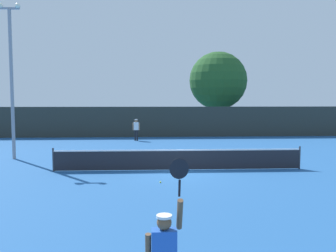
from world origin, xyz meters
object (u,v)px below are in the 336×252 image
light_pole (11,72)px  parked_car_mid (223,122)px  parked_car_far (255,123)px  player_serving (165,250)px  parked_car_near (133,123)px  tennis_ball (160,182)px  player_receiving (136,127)px  large_tree (218,81)px

light_pole → parked_car_mid: size_ratio=1.93×
parked_car_far → light_pole: bearing=-129.6°
parked_car_mid → parked_car_far: size_ratio=0.98×
player_serving → parked_car_mid: size_ratio=0.56×
light_pole → player_serving: bearing=-62.1°
parked_car_near → parked_car_mid: size_ratio=0.99×
tennis_ball → parked_car_mid: parked_car_mid is taller
light_pole → parked_car_far: light_pole is taller
tennis_ball → parked_car_near: bearing=95.6°
parked_car_far → parked_car_mid: bearing=156.5°
light_pole → parked_car_mid: (15.44, 18.43, -3.98)m
tennis_ball → light_pole: bearing=142.9°
tennis_ball → parked_car_far: (10.52, 22.55, 0.74)m
parked_car_mid → player_serving: bearing=-98.8°
player_receiving → parked_car_near: parked_car_near is taller
tennis_ball → light_pole: 10.94m
parked_car_near → parked_car_mid: 10.02m
light_pole → large_tree: 21.39m
player_serving → large_tree: (6.63, 30.41, 4.00)m
parked_car_mid → large_tree: bearing=-109.3°
parked_car_near → parked_car_far: size_ratio=0.97×
tennis_ball → large_tree: (6.45, 21.84, 5.03)m
tennis_ball → parked_car_near: size_ratio=0.02×
player_receiving → large_tree: size_ratio=0.21×
player_receiving → light_pole: (-6.39, -8.05, 3.72)m
tennis_ball → parked_car_near: (-2.15, 21.96, 0.74)m
tennis_ball → parked_car_far: 24.90m
large_tree → parked_car_far: large_tree is taller
light_pole → large_tree: (14.32, 15.88, 0.31)m
player_serving → light_pole: size_ratio=0.29×
parked_car_mid → player_receiving: bearing=-126.7°
large_tree → parked_car_near: bearing=179.2°
player_receiving → light_pole: bearing=51.6°
large_tree → parked_car_near: size_ratio=1.85×
large_tree → parked_car_near: large_tree is taller
parked_car_far → player_serving: bearing=-100.7°
player_serving → player_receiving: (-1.31, 22.58, -0.03)m
tennis_ball → parked_car_far: parked_car_far is taller
large_tree → parked_car_far: (4.07, 0.72, -4.29)m
player_receiving → tennis_ball: bearing=96.1°
light_pole → parked_car_mid: light_pole is taller
light_pole → parked_car_near: light_pole is taller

